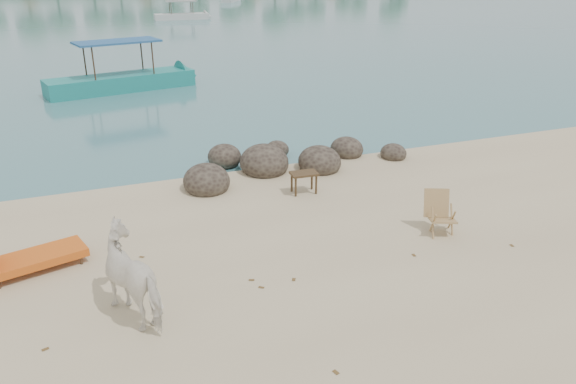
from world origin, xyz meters
The scene contains 8 objects.
boulders centered at (1.52, 5.74, 0.19)m, with size 6.31×2.88×0.95m.
cow centered at (-2.69, 0.42, 0.69)m, with size 0.74×1.63×1.37m, color white.
side_table centered at (1.55, 4.00, 0.25)m, with size 0.63×0.40×0.51m, color #342515, non-canonical shape.
lounge_chair centered at (-4.25, 2.45, 0.32)m, with size 2.12×0.74×0.63m, color #DC5719, non-canonical shape.
deck_chair centered at (3.33, 1.04, 0.43)m, with size 0.54×0.60×0.85m, color #A48752, non-canonical shape.
boat_near centered at (-1.26, 17.50, 1.68)m, with size 6.91×1.55×3.36m, color #1A7E79, non-canonical shape.
boat_mid centered at (7.10, 46.87, 1.35)m, with size 5.54×1.25×2.71m, color beige, non-canonical shape.
dead_leaves centered at (-0.21, -0.87, 0.00)m, with size 8.79×5.46×0.00m.
Camera 1 is at (-3.21, -7.32, 5.15)m, focal length 35.00 mm.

